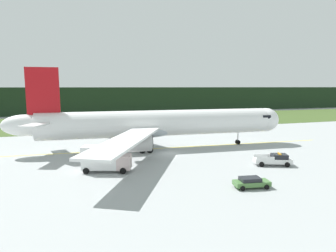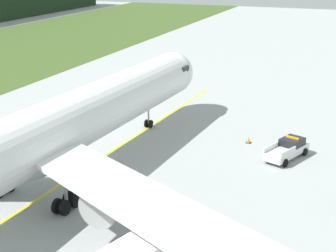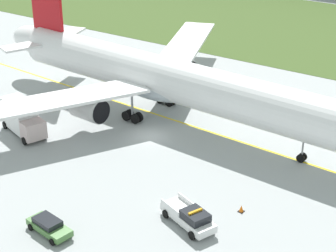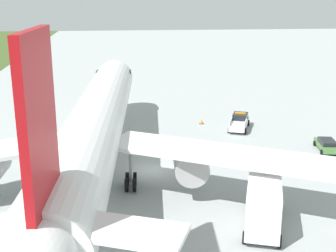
# 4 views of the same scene
# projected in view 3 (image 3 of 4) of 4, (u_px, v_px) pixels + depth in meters

# --- Properties ---
(ground) EXTENTS (320.00, 320.00, 0.00)m
(ground) POSITION_uv_depth(u_px,v_px,m) (149.00, 136.00, 65.02)
(ground) COLOR #9A9FA0
(grass_verge) EXTENTS (320.00, 44.07, 0.04)m
(grass_verge) POSITION_uv_depth(u_px,v_px,m) (317.00, 32.00, 103.14)
(grass_verge) COLOR #3C5323
(grass_verge) RESTS_ON ground
(taxiway_centerline_main) EXTENTS (71.94, 4.81, 0.01)m
(taxiway_centerline_main) POSITION_uv_depth(u_px,v_px,m) (171.00, 119.00, 69.19)
(taxiway_centerline_main) COLOR yellow
(taxiway_centerline_main) RESTS_ON ground
(airliner) EXTENTS (54.52, 49.81, 15.49)m
(airliner) POSITION_uv_depth(u_px,v_px,m) (166.00, 79.00, 67.50)
(airliner) COLOR silver
(airliner) RESTS_ON ground
(ops_pickup_truck) EXTENTS (5.94, 3.81, 1.94)m
(ops_pickup_truck) POSITION_uv_depth(u_px,v_px,m) (189.00, 217.00, 48.99)
(ops_pickup_truck) COLOR white
(ops_pickup_truck) RESTS_ON ground
(catering_truck) EXTENTS (7.25, 4.40, 3.90)m
(catering_truck) POSITION_uv_depth(u_px,v_px,m) (22.00, 117.00, 64.92)
(catering_truck) COLOR beige
(catering_truck) RESTS_ON ground
(staff_car) EXTENTS (4.51, 2.45, 1.30)m
(staff_car) POSITION_uv_depth(u_px,v_px,m) (49.00, 226.00, 48.14)
(staff_car) COLOR #49773B
(staff_car) RESTS_ON ground
(apron_cone) EXTENTS (0.52, 0.52, 0.65)m
(apron_cone) POSITION_uv_depth(u_px,v_px,m) (241.00, 209.00, 51.16)
(apron_cone) COLOR black
(apron_cone) RESTS_ON ground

